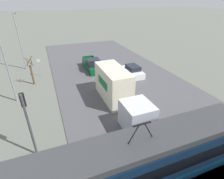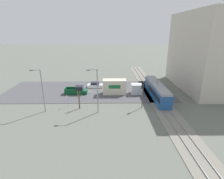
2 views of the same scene
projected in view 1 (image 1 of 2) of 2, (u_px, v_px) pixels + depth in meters
ground_plane at (112, 74)px, 26.33m from camera, size 320.00×320.00×0.00m
road_surface at (112, 74)px, 26.31m from camera, size 16.96×42.67×0.08m
rail_bed at (196, 156)px, 12.69m from camera, size 62.10×4.40×0.22m
light_rail_tram at (138, 161)px, 10.36m from camera, size 14.93×2.59×4.40m
box_truck at (118, 90)px, 18.09m from camera, size 2.41×9.65×3.58m
pickup_truck at (92, 65)px, 27.39m from camera, size 1.98×5.45×1.94m
sedan_car_0 at (133, 71)px, 25.57m from camera, size 1.81×4.21×1.45m
traffic_light_pole at (27, 118)px, 11.44m from camera, size 0.28×0.47×5.06m
street_tree at (32, 72)px, 22.50m from camera, size 0.91×0.76×3.79m
street_lamp_near_crossing at (5, 58)px, 17.43m from camera, size 0.36×1.95×8.50m
street_lamp_mid_block at (19, 38)px, 26.17m from camera, size 0.36×1.95×8.38m
no_parking_sign at (39, 66)px, 25.03m from camera, size 0.32×0.08×2.56m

